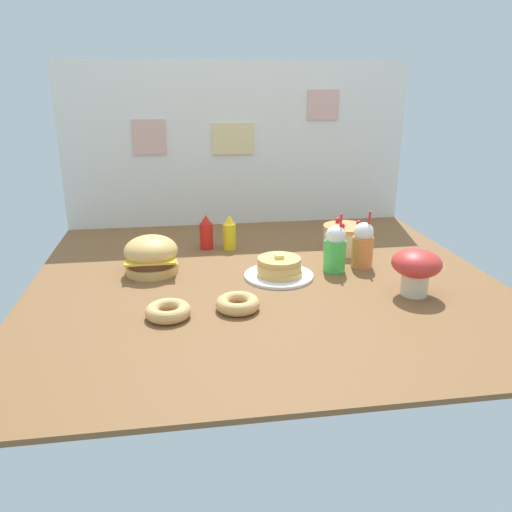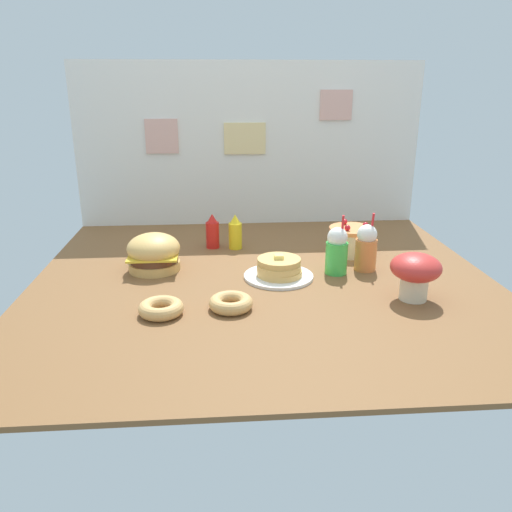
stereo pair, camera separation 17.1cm
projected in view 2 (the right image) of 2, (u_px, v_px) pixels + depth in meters
ground_plane at (264, 281)px, 2.40m from camera, size 2.15×2.06×0.02m
back_wall at (249, 145)px, 3.20m from camera, size 2.15×0.04×1.01m
burger at (154, 253)px, 2.49m from camera, size 0.26×0.26×0.19m
pancake_stack at (279, 270)px, 2.40m from camera, size 0.33×0.33×0.12m
layer_cake at (351, 240)px, 2.74m from camera, size 0.24×0.24×0.18m
ketchup_bottle at (213, 232)px, 2.83m from camera, size 0.07×0.07×0.19m
mustard_bottle at (235, 233)px, 2.82m from camera, size 0.07×0.07×0.19m
cream_soda_cup at (337, 251)px, 2.44m from camera, size 0.11×0.11×0.29m
orange_float_cup at (366, 248)px, 2.49m from camera, size 0.11×0.11×0.29m
donut_pink_glaze at (161, 308)px, 2.03m from camera, size 0.18×0.18×0.05m
donut_chocolate at (231, 303)px, 2.07m from camera, size 0.18×0.18×0.05m
mushroom_stool at (415, 272)px, 2.14m from camera, size 0.21×0.21×0.20m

